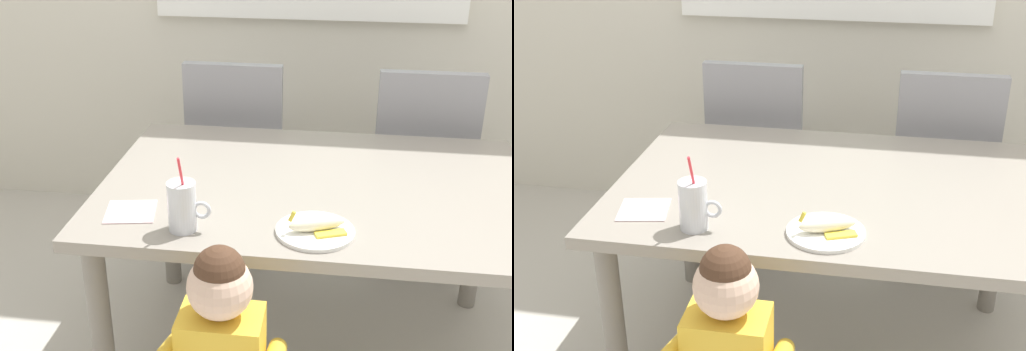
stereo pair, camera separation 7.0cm
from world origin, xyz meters
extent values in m
cube|color=gray|center=(0.00, 0.00, 0.70)|extent=(1.44, 0.99, 0.04)
cylinder|color=slate|center=(-0.64, -0.41, 0.34)|extent=(0.07, 0.07, 0.68)
cylinder|color=slate|center=(-0.64, 0.41, 0.34)|extent=(0.07, 0.07, 0.68)
cylinder|color=slate|center=(0.64, 0.41, 0.34)|extent=(0.07, 0.07, 0.68)
cube|color=gray|center=(-0.39, 0.80, 0.45)|extent=(0.44, 0.44, 0.06)
cube|color=gray|center=(-0.39, 0.60, 0.72)|extent=(0.42, 0.05, 0.48)
cylinder|color=black|center=(-0.20, 0.99, 0.21)|extent=(0.04, 0.04, 0.42)
cylinder|color=black|center=(-0.58, 0.99, 0.21)|extent=(0.04, 0.04, 0.42)
cylinder|color=black|center=(-0.20, 0.61, 0.21)|extent=(0.04, 0.04, 0.42)
cylinder|color=black|center=(-0.58, 0.61, 0.21)|extent=(0.04, 0.04, 0.42)
cube|color=gray|center=(0.42, 0.78, 0.45)|extent=(0.44, 0.44, 0.06)
cube|color=gray|center=(0.42, 0.58, 0.72)|extent=(0.42, 0.05, 0.48)
cylinder|color=black|center=(0.61, 0.97, 0.21)|extent=(0.04, 0.04, 0.42)
cylinder|color=black|center=(0.23, 0.97, 0.21)|extent=(0.04, 0.04, 0.42)
cylinder|color=black|center=(0.61, 0.59, 0.21)|extent=(0.04, 0.04, 0.42)
cylinder|color=black|center=(0.23, 0.59, 0.21)|extent=(0.04, 0.04, 0.42)
sphere|color=beige|center=(-0.21, -0.66, 0.72)|extent=(0.17, 0.17, 0.17)
sphere|color=#472D1E|center=(-0.21, -0.66, 0.77)|extent=(0.13, 0.13, 0.13)
cylinder|color=gold|center=(-0.35, -0.68, 0.52)|extent=(0.05, 0.24, 0.13)
cylinder|color=silver|center=(-0.37, -0.37, 0.80)|extent=(0.08, 0.08, 0.15)
cylinder|color=beige|center=(-0.37, -0.37, 0.77)|extent=(0.07, 0.07, 0.08)
torus|color=silver|center=(-0.31, -0.37, 0.79)|extent=(0.06, 0.01, 0.06)
cylinder|color=#E5333F|center=(-0.36, -0.38, 0.86)|extent=(0.01, 0.09, 0.21)
cylinder|color=white|center=(0.01, -0.34, 0.73)|extent=(0.23, 0.23, 0.01)
ellipsoid|color=#F4EAC6|center=(0.02, -0.35, 0.75)|extent=(0.17, 0.10, 0.04)
cube|color=yellow|center=(0.06, -0.37, 0.74)|extent=(0.10, 0.06, 0.01)
cube|color=yellow|center=(0.02, -0.30, 0.74)|extent=(0.10, 0.06, 0.01)
cylinder|color=yellow|center=(-0.05, -0.37, 0.79)|extent=(0.03, 0.02, 0.03)
cube|color=silver|center=(-0.55, -0.29, 0.72)|extent=(0.17, 0.17, 0.00)
camera|label=1|loc=(0.08, -2.01, 1.66)|focal=45.95mm
camera|label=2|loc=(0.15, -1.99, 1.66)|focal=45.95mm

